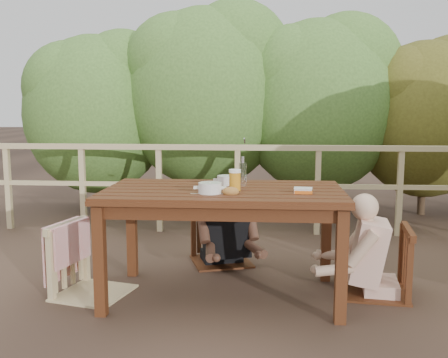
# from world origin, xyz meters

# --- Properties ---
(ground) EXTENTS (60.00, 60.00, 0.00)m
(ground) POSITION_xyz_m (0.00, 0.00, 0.00)
(ground) COLOR #493427
(ground) RESTS_ON ground
(table) EXTENTS (1.77, 0.99, 0.82)m
(table) POSITION_xyz_m (0.00, 0.00, 0.41)
(table) COLOR #3E1E0E
(table) RESTS_ON ground
(chair_left) EXTENTS (0.63, 0.63, 1.04)m
(chair_left) POSITION_xyz_m (-1.00, -0.04, 0.52)
(chair_left) COLOR tan
(chair_left) RESTS_ON ground
(chair_far) EXTENTS (0.65, 0.65, 1.03)m
(chair_far) POSITION_xyz_m (-0.09, 0.86, 0.52)
(chair_far) COLOR #3E1E0E
(chair_far) RESTS_ON ground
(chair_right) EXTENTS (0.56, 0.56, 1.00)m
(chair_right) POSITION_xyz_m (1.18, 0.15, 0.50)
(chair_right) COLOR #3E1E0E
(chair_right) RESTS_ON ground
(woman) EXTENTS (0.69, 0.76, 1.28)m
(woman) POSITION_xyz_m (-0.09, 0.88, 0.64)
(woman) COLOR black
(woman) RESTS_ON ground
(diner_right) EXTENTS (0.70, 0.59, 1.29)m
(diner_right) POSITION_xyz_m (1.21, 0.15, 0.64)
(diner_right) COLOR #D9A794
(diner_right) RESTS_ON ground
(railing) EXTENTS (5.60, 0.10, 1.01)m
(railing) POSITION_xyz_m (0.00, 2.00, 0.51)
(railing) COLOR tan
(railing) RESTS_ON ground
(hedge_row) EXTENTS (6.60, 1.60, 3.80)m
(hedge_row) POSITION_xyz_m (0.40, 3.20, 1.90)
(hedge_row) COLOR #406428
(hedge_row) RESTS_ON ground
(soup_near) EXTENTS (0.28, 0.28, 0.09)m
(soup_near) POSITION_xyz_m (-0.08, -0.20, 0.86)
(soup_near) COLOR white
(soup_near) RESTS_ON table
(soup_far) EXTENTS (0.26, 0.26, 0.09)m
(soup_far) POSITION_xyz_m (0.01, 0.21, 0.86)
(soup_far) COLOR white
(soup_far) RESTS_ON table
(bread_roll) EXTENTS (0.12, 0.09, 0.07)m
(bread_roll) POSITION_xyz_m (0.07, -0.23, 0.85)
(bread_roll) COLOR #A76835
(bread_roll) RESTS_ON table
(beer_glass) EXTENTS (0.09, 0.09, 0.17)m
(beer_glass) POSITION_xyz_m (0.09, -0.05, 0.90)
(beer_glass) COLOR gold
(beer_glass) RESTS_ON table
(bottle) EXTENTS (0.06, 0.06, 0.24)m
(bottle) POSITION_xyz_m (0.14, 0.15, 0.94)
(bottle) COLOR silver
(bottle) RESTS_ON table
(butter_tub) EXTENTS (0.14, 0.10, 0.06)m
(butter_tub) POSITION_xyz_m (0.58, -0.14, 0.84)
(butter_tub) COLOR white
(butter_tub) RESTS_ON table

